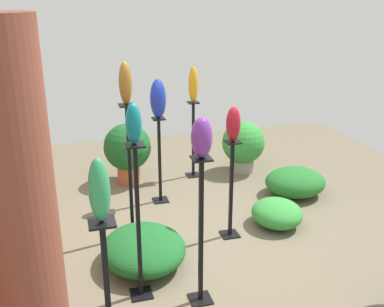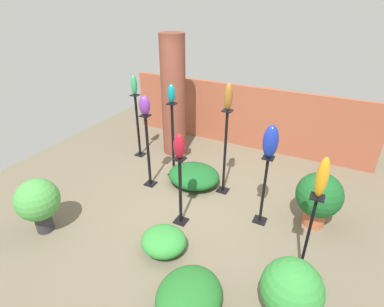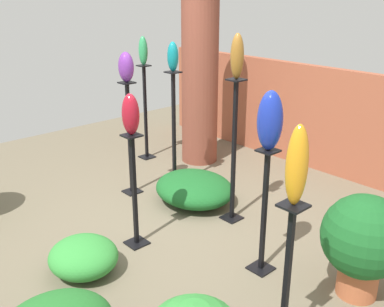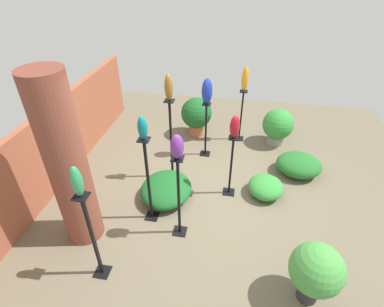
# 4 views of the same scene
# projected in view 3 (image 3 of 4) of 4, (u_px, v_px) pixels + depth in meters

# --- Properties ---
(ground_plane) EXTENTS (8.00, 8.00, 0.00)m
(ground_plane) POSITION_uv_depth(u_px,v_px,m) (171.00, 227.00, 4.79)
(ground_plane) COLOR #6B604C
(brick_wall_back) EXTENTS (5.60, 0.12, 1.43)m
(brick_wall_back) POSITION_uv_depth(u_px,v_px,m) (315.00, 118.00, 6.19)
(brick_wall_back) COLOR #9E5138
(brick_wall_back) RESTS_ON ground
(brick_pillar) EXTENTS (0.51, 0.51, 2.54)m
(brick_pillar) POSITION_uv_depth(u_px,v_px,m) (200.00, 74.00, 6.23)
(brick_pillar) COLOR brown
(brick_pillar) RESTS_ON ground
(pedestal_violet) EXTENTS (0.20, 0.20, 1.39)m
(pedestal_violet) POSITION_uv_depth(u_px,v_px,m) (130.00, 144.00, 5.39)
(pedestal_violet) COLOR black
(pedestal_violet) RESTS_ON ground
(pedestal_amber) EXTENTS (0.20, 0.20, 1.15)m
(pedestal_amber) POSITION_uv_depth(u_px,v_px,m) (286.00, 289.00, 2.97)
(pedestal_amber) COLOR black
(pedestal_amber) RESTS_ON ground
(pedestal_ruby) EXTENTS (0.20, 0.20, 1.14)m
(pedestal_ruby) POSITION_uv_depth(u_px,v_px,m) (135.00, 196.00, 4.30)
(pedestal_ruby) COLOR black
(pedestal_ruby) RESTS_ON ground
(pedestal_teal) EXTENTS (0.20, 0.20, 1.48)m
(pedestal_teal) POSITION_uv_depth(u_px,v_px,m) (174.00, 136.00, 5.54)
(pedestal_teal) COLOR black
(pedestal_teal) RESTS_ON ground
(pedestal_bronze) EXTENTS (0.20, 0.20, 1.55)m
(pedestal_bronze) POSITION_uv_depth(u_px,v_px,m) (234.00, 158.00, 4.72)
(pedestal_bronze) COLOR black
(pedestal_bronze) RESTS_ON ground
(pedestal_cobalt) EXTENTS (0.20, 0.20, 1.15)m
(pedestal_cobalt) POSITION_uv_depth(u_px,v_px,m) (264.00, 217.00, 3.90)
(pedestal_cobalt) COLOR black
(pedestal_cobalt) RESTS_ON ground
(pedestal_jade) EXTENTS (0.20, 0.20, 1.38)m
(pedestal_jade) POSITION_uv_depth(u_px,v_px,m) (146.00, 116.00, 6.54)
(pedestal_jade) COLOR black
(pedestal_jade) RESTS_ON ground
(art_vase_violet) EXTENTS (0.19, 0.17, 0.34)m
(art_vase_violet) POSITION_uv_depth(u_px,v_px,m) (126.00, 67.00, 5.07)
(art_vase_violet) COLOR #6B2D8C
(art_vase_violet) RESTS_ON pedestal_violet
(art_vase_amber) EXTENTS (0.13, 0.14, 0.52)m
(art_vase_amber) POSITION_uv_depth(u_px,v_px,m) (297.00, 166.00, 2.66)
(art_vase_amber) COLOR orange
(art_vase_amber) RESTS_ON pedestal_amber
(art_vase_ruby) EXTENTS (0.17, 0.16, 0.38)m
(art_vase_ruby) POSITION_uv_depth(u_px,v_px,m) (131.00, 114.00, 4.02)
(art_vase_ruby) COLOR maroon
(art_vase_ruby) RESTS_ON pedestal_ruby
(art_vase_teal) EXTENTS (0.13, 0.13, 0.34)m
(art_vase_teal) POSITION_uv_depth(u_px,v_px,m) (173.00, 57.00, 5.21)
(art_vase_teal) COLOR #0F727A
(art_vase_teal) RESTS_ON pedestal_teal
(art_vase_bronze) EXTENTS (0.13, 0.13, 0.44)m
(art_vase_bronze) POSITION_uv_depth(u_px,v_px,m) (237.00, 56.00, 4.36)
(art_vase_bronze) COLOR brown
(art_vase_bronze) RESTS_ON pedestal_bronze
(art_vase_cobalt) EXTENTS (0.21, 0.20, 0.50)m
(art_vase_cobalt) POSITION_uv_depth(u_px,v_px,m) (270.00, 121.00, 3.59)
(art_vase_cobalt) COLOR #192D9E
(art_vase_cobalt) RESTS_ON pedestal_cobalt
(art_vase_jade) EXTENTS (0.13, 0.13, 0.40)m
(art_vase_jade) POSITION_uv_depth(u_px,v_px,m) (143.00, 51.00, 6.21)
(art_vase_jade) COLOR #2D9356
(art_vase_jade) RESTS_ON pedestal_jade
(potted_plant_walkway_edge) EXTENTS (0.68, 0.68, 0.89)m
(potted_plant_walkway_edge) POSITION_uv_depth(u_px,v_px,m) (363.00, 240.00, 3.57)
(potted_plant_walkway_edge) COLOR #B25B38
(potted_plant_walkway_edge) RESTS_ON ground
(foliage_bed_east) EXTENTS (0.64, 0.61, 0.31)m
(foliage_bed_east) POSITION_uv_depth(u_px,v_px,m) (83.00, 257.00, 3.98)
(foliage_bed_east) COLOR #338C38
(foliage_bed_east) RESTS_ON ground
(foliage_bed_west) EXTENTS (0.98, 0.86, 0.35)m
(foliage_bed_west) POSITION_uv_depth(u_px,v_px,m) (194.00, 188.00, 5.30)
(foliage_bed_west) COLOR #195923
(foliage_bed_west) RESTS_ON ground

